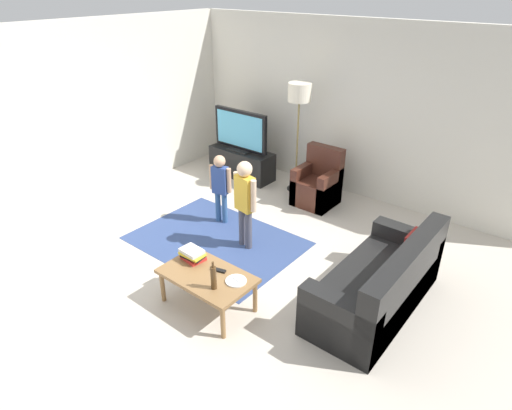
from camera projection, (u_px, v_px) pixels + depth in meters
ground at (225, 269)px, 5.39m from camera, size 7.80×7.80×0.00m
wall_back at (352, 110)px, 6.84m from camera, size 6.00×0.12×2.70m
wall_left at (72, 118)px, 6.44m from camera, size 0.12×6.00×2.70m
area_rug at (217, 240)px, 5.97m from camera, size 2.20×1.60×0.01m
tv_stand at (242, 163)px, 7.81m from camera, size 1.20×0.44×0.50m
tv at (240, 131)px, 7.52m from camera, size 1.10×0.28×0.71m
couch at (382, 287)px, 4.63m from camera, size 0.80×1.80×0.86m
armchair at (318, 185)px, 6.86m from camera, size 0.60×0.60×0.90m
floor_lamp at (299, 98)px, 6.73m from camera, size 0.36×0.36×1.78m
child_near_tv at (220, 183)px, 6.17m from camera, size 0.34×0.17×1.03m
child_center at (245, 197)px, 5.53m from camera, size 0.40×0.19×1.21m
coffee_table at (207, 278)px, 4.63m from camera, size 1.00×0.60×0.42m
book_stack at (193, 255)px, 4.81m from camera, size 0.28×0.22×0.14m
bottle at (214, 277)px, 4.34m from camera, size 0.06×0.06×0.32m
tv_remote at (218, 270)px, 4.65m from camera, size 0.18×0.09×0.02m
plate at (236, 281)px, 4.49m from camera, size 0.22×0.22×0.02m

